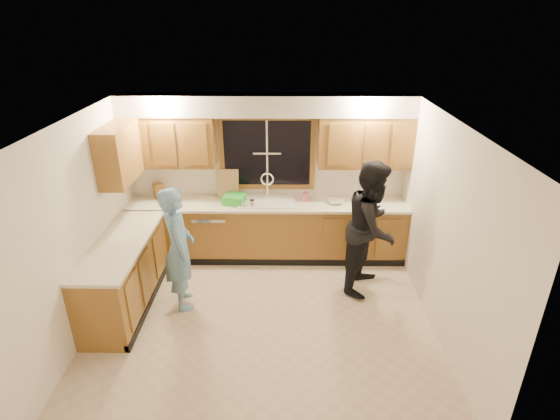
# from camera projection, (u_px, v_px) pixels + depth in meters

# --- Properties ---
(floor) EXTENTS (4.20, 4.20, 0.00)m
(floor) POSITION_uv_depth(u_px,v_px,m) (263.00, 320.00, 5.50)
(floor) COLOR beige
(floor) RESTS_ON ground
(ceiling) EXTENTS (4.20, 4.20, 0.00)m
(ceiling) POSITION_uv_depth(u_px,v_px,m) (259.00, 124.00, 4.46)
(ceiling) COLOR silver
(wall_back) EXTENTS (4.20, 0.00, 4.20)m
(wall_back) POSITION_uv_depth(u_px,v_px,m) (267.00, 175.00, 6.71)
(wall_back) COLOR white
(wall_back) RESTS_ON ground
(wall_left) EXTENTS (0.00, 3.80, 3.80)m
(wall_left) POSITION_uv_depth(u_px,v_px,m) (78.00, 231.00, 5.00)
(wall_left) COLOR white
(wall_left) RESTS_ON ground
(wall_right) EXTENTS (0.00, 3.80, 3.80)m
(wall_right) POSITION_uv_depth(u_px,v_px,m) (446.00, 233.00, 4.96)
(wall_right) COLOR white
(wall_right) RESTS_ON ground
(base_cabinets_back) EXTENTS (4.20, 0.60, 0.88)m
(base_cabinets_back) POSITION_uv_depth(u_px,v_px,m) (267.00, 231.00, 6.77)
(base_cabinets_back) COLOR olive
(base_cabinets_back) RESTS_ON ground
(base_cabinets_left) EXTENTS (0.60, 1.90, 0.88)m
(base_cabinets_left) POSITION_uv_depth(u_px,v_px,m) (125.00, 274.00, 5.65)
(base_cabinets_left) COLOR olive
(base_cabinets_left) RESTS_ON ground
(countertop_back) EXTENTS (4.20, 0.63, 0.04)m
(countertop_back) POSITION_uv_depth(u_px,v_px,m) (267.00, 204.00, 6.57)
(countertop_back) COLOR #F4EBCD
(countertop_back) RESTS_ON base_cabinets_back
(countertop_left) EXTENTS (0.63, 1.90, 0.04)m
(countertop_left) POSITION_uv_depth(u_px,v_px,m) (121.00, 243.00, 5.46)
(countertop_left) COLOR #F4EBCD
(countertop_left) RESTS_ON base_cabinets_left
(upper_cabinets_left) EXTENTS (1.35, 0.33, 0.75)m
(upper_cabinets_left) POSITION_uv_depth(u_px,v_px,m) (168.00, 141.00, 6.33)
(upper_cabinets_left) COLOR olive
(upper_cabinets_left) RESTS_ON wall_back
(upper_cabinets_right) EXTENTS (1.35, 0.33, 0.75)m
(upper_cabinets_right) POSITION_uv_depth(u_px,v_px,m) (365.00, 142.00, 6.30)
(upper_cabinets_right) COLOR olive
(upper_cabinets_right) RESTS_ON wall_back
(upper_cabinets_return) EXTENTS (0.33, 0.90, 0.75)m
(upper_cabinets_return) POSITION_uv_depth(u_px,v_px,m) (119.00, 154.00, 5.78)
(upper_cabinets_return) COLOR olive
(upper_cabinets_return) RESTS_ON wall_left
(soffit) EXTENTS (4.20, 0.35, 0.30)m
(soffit) POSITION_uv_depth(u_px,v_px,m) (266.00, 105.00, 6.09)
(soffit) COLOR beige
(soffit) RESTS_ON wall_back
(window_frame) EXTENTS (1.44, 0.03, 1.14)m
(window_frame) POSITION_uv_depth(u_px,v_px,m) (267.00, 153.00, 6.55)
(window_frame) COLOR black
(window_frame) RESTS_ON wall_back
(sink) EXTENTS (0.86, 0.52, 0.57)m
(sink) POSITION_uv_depth(u_px,v_px,m) (267.00, 206.00, 6.60)
(sink) COLOR white
(sink) RESTS_ON countertop_back
(dishwasher) EXTENTS (0.60, 0.56, 0.82)m
(dishwasher) POSITION_uv_depth(u_px,v_px,m) (213.00, 232.00, 6.78)
(dishwasher) COLOR white
(dishwasher) RESTS_ON floor
(stove) EXTENTS (0.58, 0.75, 0.90)m
(stove) POSITION_uv_depth(u_px,v_px,m) (109.00, 300.00, 5.13)
(stove) COLOR white
(stove) RESTS_ON floor
(man) EXTENTS (0.56, 0.70, 1.66)m
(man) POSITION_uv_depth(u_px,v_px,m) (179.00, 249.00, 5.48)
(man) COLOR #689BC4
(man) RESTS_ON floor
(woman) EXTENTS (1.02, 1.11, 1.84)m
(woman) POSITION_uv_depth(u_px,v_px,m) (372.00, 227.00, 5.82)
(woman) COLOR black
(woman) RESTS_ON floor
(knife_block) EXTENTS (0.17, 0.17, 0.24)m
(knife_block) POSITION_uv_depth(u_px,v_px,m) (159.00, 191.00, 6.68)
(knife_block) COLOR olive
(knife_block) RESTS_ON countertop_back
(cutting_board) EXTENTS (0.33, 0.12, 0.44)m
(cutting_board) POSITION_uv_depth(u_px,v_px,m) (228.00, 183.00, 6.69)
(cutting_board) COLOR tan
(cutting_board) RESTS_ON countertop_back
(dish_crate) EXTENTS (0.36, 0.35, 0.14)m
(dish_crate) POSITION_uv_depth(u_px,v_px,m) (234.00, 199.00, 6.51)
(dish_crate) COLOR green
(dish_crate) RESTS_ON countertop_back
(soap_bottle) EXTENTS (0.09, 0.09, 0.19)m
(soap_bottle) POSITION_uv_depth(u_px,v_px,m) (306.00, 195.00, 6.59)
(soap_bottle) COLOR #DE547B
(soap_bottle) RESTS_ON countertop_back
(bowl) EXTENTS (0.24, 0.24, 0.06)m
(bowl) POSITION_uv_depth(u_px,v_px,m) (336.00, 202.00, 6.53)
(bowl) COLOR silver
(bowl) RESTS_ON countertop_back
(can_left) EXTENTS (0.07, 0.07, 0.12)m
(can_left) POSITION_uv_depth(u_px,v_px,m) (241.00, 202.00, 6.44)
(can_left) COLOR #BAA88F
(can_left) RESTS_ON countertop_back
(can_right) EXTENTS (0.07, 0.07, 0.12)m
(can_right) POSITION_uv_depth(u_px,v_px,m) (252.00, 204.00, 6.37)
(can_right) COLOR #BAA88F
(can_right) RESTS_ON countertop_back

